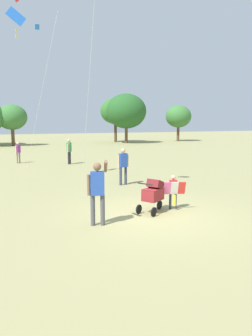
{
  "coord_description": "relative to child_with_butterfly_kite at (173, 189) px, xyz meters",
  "views": [
    {
      "loc": [
        -4.1,
        -8.3,
        2.8
      ],
      "look_at": [
        -0.37,
        1.13,
        1.3
      ],
      "focal_mm": 34.65,
      "sensor_mm": 36.0,
      "label": 1
    }
  ],
  "objects": [
    {
      "name": "stroller",
      "position": [
        -0.74,
        -0.07,
        -0.04
      ],
      "size": [
        1.07,
        0.88,
        1.03
      ],
      "color": "black",
      "rests_on": "ground"
    },
    {
      "name": "kite_orange_delta",
      "position": [
        -4.02,
        6.44,
        6.22
      ],
      "size": [
        1.87,
        2.2,
        7.61
      ],
      "color": "blue",
      "rests_on": "ground"
    },
    {
      "name": "person_couple_left",
      "position": [
        -3.89,
        13.46,
        0.18
      ],
      "size": [
        0.34,
        0.34,
        1.4
      ],
      "color": "#7F705B",
      "rests_on": "ground"
    },
    {
      "name": "ground_plane",
      "position": [
        -0.96,
        -0.45,
        -0.65
      ],
      "size": [
        120.0,
        120.0,
        0.0
      ],
      "primitive_type": "plane",
      "color": "#938E5B"
    },
    {
      "name": "person_adult_flyer",
      "position": [
        -2.68,
        -0.66,
        0.38
      ],
      "size": [
        0.64,
        0.51,
        1.78
      ],
      "color": "#4C4C51",
      "rests_on": "ground"
    },
    {
      "name": "child_with_butterfly_kite",
      "position": [
        0.0,
        0.0,
        0.0
      ],
      "size": [
        0.7,
        0.44,
        1.09
      ],
      "color": "#33384C",
      "rests_on": "ground"
    },
    {
      "name": "person_red_shirt",
      "position": [
        -0.07,
        4.22,
        0.3
      ],
      "size": [
        0.51,
        0.25,
        1.6
      ],
      "color": "#33384C",
      "rests_on": "ground"
    },
    {
      "name": "treeline_distant",
      "position": [
        -2.46,
        29.71,
        3.16
      ],
      "size": [
        35.93,
        7.35,
        6.55
      ],
      "color": "brown",
      "rests_on": "ground"
    },
    {
      "name": "person_kid_running",
      "position": [
        -0.86,
        11.81,
        0.3
      ],
      "size": [
        0.36,
        0.46,
        1.61
      ],
      "color": "#232328",
      "rests_on": "ground"
    }
  ]
}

